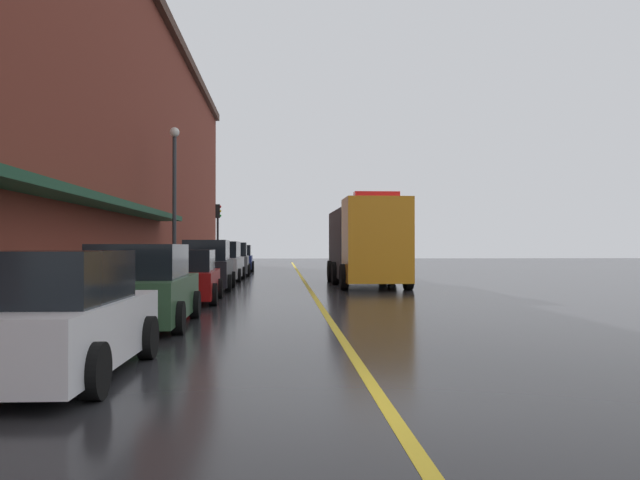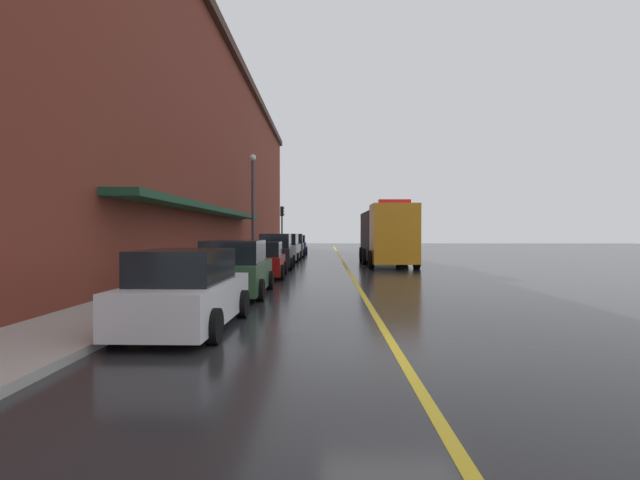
% 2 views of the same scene
% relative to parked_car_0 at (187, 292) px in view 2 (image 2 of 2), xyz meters
% --- Properties ---
extents(ground_plane, '(112.00, 112.00, 0.00)m').
position_rel_parked_car_0_xyz_m(ground_plane, '(4.00, 23.45, -0.77)').
color(ground_plane, '#232326').
extents(sidewalk_left, '(2.40, 70.00, 0.15)m').
position_rel_parked_car_0_xyz_m(sidewalk_left, '(-2.20, 23.45, -0.69)').
color(sidewalk_left, '#ADA8A0').
rests_on(sidewalk_left, ground).
extents(lane_center_stripe, '(0.16, 70.00, 0.01)m').
position_rel_parked_car_0_xyz_m(lane_center_stripe, '(4.00, 23.45, -0.76)').
color(lane_center_stripe, gold).
rests_on(lane_center_stripe, ground).
extents(brick_building_left, '(10.35, 64.00, 14.34)m').
position_rel_parked_car_0_xyz_m(brick_building_left, '(-7.98, 22.45, 6.41)').
color(brick_building_left, maroon).
rests_on(brick_building_left, ground).
extents(parked_car_0, '(2.02, 4.27, 1.63)m').
position_rel_parked_car_0_xyz_m(parked_car_0, '(0.00, 0.00, 0.00)').
color(parked_car_0, silver).
rests_on(parked_car_0, ground).
extents(parked_car_1, '(2.16, 4.56, 1.73)m').
position_rel_parked_car_0_xyz_m(parked_car_1, '(-0.03, 5.35, 0.04)').
color(parked_car_1, '#2D5133').
rests_on(parked_car_1, ground).
extents(parked_car_2, '(2.15, 4.16, 1.58)m').
position_rel_parked_car_0_xyz_m(parked_car_2, '(0.02, 11.24, -0.02)').
color(parked_car_2, maroon).
rests_on(parked_car_2, ground).
extents(parked_car_3, '(2.08, 4.71, 1.92)m').
position_rel_parked_car_0_xyz_m(parked_car_3, '(0.03, 17.01, 0.12)').
color(parked_car_3, black).
rests_on(parked_car_3, ground).
extents(parked_car_4, '(2.08, 4.77, 1.91)m').
position_rel_parked_car_0_xyz_m(parked_car_4, '(0.02, 23.42, 0.12)').
color(parked_car_4, silver).
rests_on(parked_car_4, ground).
extents(parked_car_5, '(2.08, 4.64, 1.89)m').
position_rel_parked_car_0_xyz_m(parked_car_5, '(0.12, 29.34, 0.11)').
color(parked_car_5, '#595B60').
rests_on(parked_car_5, ground).
extents(parked_car_6, '(2.04, 4.28, 1.76)m').
position_rel_parked_car_0_xyz_m(parked_car_6, '(0.09, 35.38, 0.05)').
color(parked_car_6, navy).
rests_on(parked_car_6, ground).
extents(utility_truck, '(2.86, 8.48, 3.78)m').
position_rel_parked_car_0_xyz_m(utility_truck, '(6.53, 19.30, 1.03)').
color(utility_truck, orange).
rests_on(utility_truck, ground).
extents(parking_meter_0, '(0.14, 0.18, 1.33)m').
position_rel_parked_car_0_xyz_m(parking_meter_0, '(-1.35, 26.48, 0.29)').
color(parking_meter_0, '#4C4C51').
rests_on(parking_meter_0, sidewalk_left).
extents(parking_meter_1, '(0.14, 0.18, 1.33)m').
position_rel_parked_car_0_xyz_m(parking_meter_1, '(-1.35, 19.70, 0.29)').
color(parking_meter_1, '#4C4C51').
rests_on(parking_meter_1, sidewalk_left).
extents(street_lamp_left, '(0.44, 0.44, 6.94)m').
position_rel_parked_car_0_xyz_m(street_lamp_left, '(-1.95, 21.31, 3.63)').
color(street_lamp_left, '#33383D').
rests_on(street_lamp_left, sidewalk_left).
extents(traffic_light_near, '(0.38, 0.36, 4.30)m').
position_rel_parked_car_0_xyz_m(traffic_light_near, '(-1.28, 34.81, 2.39)').
color(traffic_light_near, '#232326').
rests_on(traffic_light_near, sidewalk_left).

